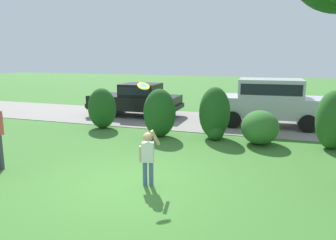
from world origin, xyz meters
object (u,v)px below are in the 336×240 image
at_px(child_thrower, 148,154).
at_px(frisbee, 143,86).
at_px(parked_suv, 270,100).
at_px(parked_sedan, 137,99).

bearing_deg(child_thrower, frisbee, 120.56).
bearing_deg(parked_suv, frisbee, -110.33).
height_order(parked_sedan, parked_suv, parked_suv).
bearing_deg(parked_sedan, child_thrower, -64.06).
distance_m(parked_suv, child_thrower, 7.85).
bearing_deg(parked_suv, parked_sedan, 178.09).
bearing_deg(parked_sedan, frisbee, -64.40).
bearing_deg(frisbee, child_thrower, -59.44).
height_order(parked_suv, child_thrower, parked_suv).
height_order(parked_sedan, child_thrower, parked_sedan).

